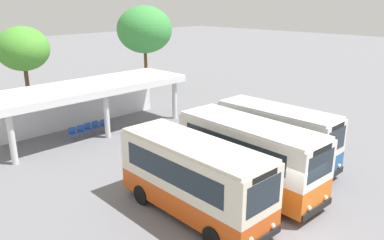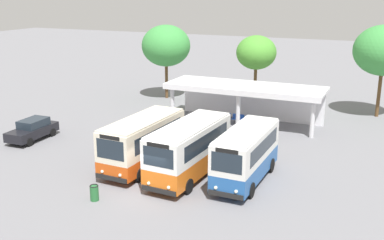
{
  "view_description": "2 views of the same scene",
  "coord_description": "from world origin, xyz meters",
  "px_view_note": "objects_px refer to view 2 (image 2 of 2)",
  "views": [
    {
      "loc": [
        -12.9,
        -6.77,
        8.81
      ],
      "look_at": [
        2.14,
        8.04,
        2.19
      ],
      "focal_mm": 35.89,
      "sensor_mm": 36.0,
      "label": 1
    },
    {
      "loc": [
        12.12,
        -21.51,
        11.34
      ],
      "look_at": [
        -1.4,
        8.81,
        1.93
      ],
      "focal_mm": 43.33,
      "sensor_mm": 36.0,
      "label": 2
    }
  ],
  "objects_px": {
    "waiting_chair_end_by_column": "(221,117)",
    "waiting_chair_middle_seat": "(235,118)",
    "waiting_chair_second_from_end": "(228,117)",
    "city_bus_middle_cream": "(246,153)",
    "waiting_chair_fifth_seat": "(248,120)",
    "city_bus_nearest_orange": "(143,140)",
    "waiting_chair_fourth_seat": "(241,118)",
    "city_bus_second_in_row": "(189,148)",
    "litter_bin_apron": "(94,193)",
    "parked_car_flank": "(33,129)"
  },
  "relations": [
    {
      "from": "city_bus_middle_cream",
      "to": "parked_car_flank",
      "type": "bearing_deg",
      "value": 176.62
    },
    {
      "from": "waiting_chair_fourth_seat",
      "to": "waiting_chair_second_from_end",
      "type": "bearing_deg",
      "value": -174.28
    },
    {
      "from": "waiting_chair_middle_seat",
      "to": "waiting_chair_fifth_seat",
      "type": "bearing_deg",
      "value": -3.66
    },
    {
      "from": "city_bus_nearest_orange",
      "to": "waiting_chair_second_from_end",
      "type": "bearing_deg",
      "value": 82.56
    },
    {
      "from": "city_bus_middle_cream",
      "to": "waiting_chair_end_by_column",
      "type": "bearing_deg",
      "value": 117.08
    },
    {
      "from": "waiting_chair_end_by_column",
      "to": "waiting_chair_fourth_seat",
      "type": "xyz_separation_m",
      "value": [
        1.82,
        0.14,
        0.0
      ]
    },
    {
      "from": "waiting_chair_end_by_column",
      "to": "waiting_chair_fourth_seat",
      "type": "height_order",
      "value": "same"
    },
    {
      "from": "parked_car_flank",
      "to": "waiting_chair_fifth_seat",
      "type": "xyz_separation_m",
      "value": [
        14.11,
        10.58,
        -0.31
      ]
    },
    {
      "from": "city_bus_nearest_orange",
      "to": "waiting_chair_fourth_seat",
      "type": "relative_size",
      "value": 8.57
    },
    {
      "from": "waiting_chair_end_by_column",
      "to": "waiting_chair_fifth_seat",
      "type": "xyz_separation_m",
      "value": [
        2.42,
        0.04,
        0.0
      ]
    },
    {
      "from": "city_bus_middle_cream",
      "to": "parked_car_flank",
      "type": "height_order",
      "value": "city_bus_middle_cream"
    },
    {
      "from": "city_bus_second_in_row",
      "to": "city_bus_middle_cream",
      "type": "distance_m",
      "value": 3.51
    },
    {
      "from": "parked_car_flank",
      "to": "waiting_chair_middle_seat",
      "type": "distance_m",
      "value": 16.74
    },
    {
      "from": "city_bus_middle_cream",
      "to": "waiting_chair_fourth_seat",
      "type": "height_order",
      "value": "city_bus_middle_cream"
    },
    {
      "from": "waiting_chair_middle_seat",
      "to": "city_bus_second_in_row",
      "type": "bearing_deg",
      "value": -84.16
    },
    {
      "from": "city_bus_nearest_orange",
      "to": "city_bus_middle_cream",
      "type": "relative_size",
      "value": 1.06
    },
    {
      "from": "city_bus_nearest_orange",
      "to": "city_bus_second_in_row",
      "type": "relative_size",
      "value": 0.97
    },
    {
      "from": "city_bus_middle_cream",
      "to": "waiting_chair_fifth_seat",
      "type": "distance_m",
      "value": 12.21
    },
    {
      "from": "city_bus_second_in_row",
      "to": "parked_car_flank",
      "type": "relative_size",
      "value": 1.75
    },
    {
      "from": "waiting_chair_second_from_end",
      "to": "waiting_chair_middle_seat",
      "type": "distance_m",
      "value": 0.61
    },
    {
      "from": "parked_car_flank",
      "to": "litter_bin_apron",
      "type": "height_order",
      "value": "parked_car_flank"
    },
    {
      "from": "city_bus_middle_cream",
      "to": "waiting_chair_fifth_seat",
      "type": "relative_size",
      "value": 8.07
    },
    {
      "from": "parked_car_flank",
      "to": "waiting_chair_second_from_end",
      "type": "bearing_deg",
      "value": 40.66
    },
    {
      "from": "parked_car_flank",
      "to": "city_bus_middle_cream",
      "type": "bearing_deg",
      "value": -3.38
    },
    {
      "from": "city_bus_second_in_row",
      "to": "waiting_chair_second_from_end",
      "type": "height_order",
      "value": "city_bus_second_in_row"
    },
    {
      "from": "city_bus_middle_cream",
      "to": "waiting_chair_end_by_column",
      "type": "distance_m",
      "value": 13.07
    },
    {
      "from": "waiting_chair_middle_seat",
      "to": "city_bus_nearest_orange",
      "type": "bearing_deg",
      "value": -100.18
    },
    {
      "from": "waiting_chair_end_by_column",
      "to": "litter_bin_apron",
      "type": "distance_m",
      "value": 17.59
    },
    {
      "from": "waiting_chair_fourth_seat",
      "to": "litter_bin_apron",
      "type": "height_order",
      "value": "litter_bin_apron"
    },
    {
      "from": "city_bus_second_in_row",
      "to": "waiting_chair_fifth_seat",
      "type": "distance_m",
      "value": 12.4
    },
    {
      "from": "city_bus_nearest_orange",
      "to": "waiting_chair_fifth_seat",
      "type": "distance_m",
      "value": 12.57
    },
    {
      "from": "parked_car_flank",
      "to": "waiting_chair_second_from_end",
      "type": "relative_size",
      "value": 5.06
    },
    {
      "from": "waiting_chair_second_from_end",
      "to": "litter_bin_apron",
      "type": "relative_size",
      "value": 0.96
    },
    {
      "from": "city_bus_middle_cream",
      "to": "waiting_chair_second_from_end",
      "type": "height_order",
      "value": "city_bus_middle_cream"
    },
    {
      "from": "litter_bin_apron",
      "to": "waiting_chair_middle_seat",
      "type": "bearing_deg",
      "value": 83.12
    },
    {
      "from": "waiting_chair_second_from_end",
      "to": "waiting_chair_end_by_column",
      "type": "bearing_deg",
      "value": -178.48
    },
    {
      "from": "city_bus_second_in_row",
      "to": "parked_car_flank",
      "type": "height_order",
      "value": "city_bus_second_in_row"
    },
    {
      "from": "city_bus_nearest_orange",
      "to": "waiting_chair_fourth_seat",
      "type": "distance_m",
      "value": 12.52
    },
    {
      "from": "city_bus_nearest_orange",
      "to": "parked_car_flank",
      "type": "xyz_separation_m",
      "value": [
        -10.72,
        1.45,
        -0.99
      ]
    },
    {
      "from": "waiting_chair_fourth_seat",
      "to": "waiting_chair_fifth_seat",
      "type": "distance_m",
      "value": 0.61
    },
    {
      "from": "city_bus_nearest_orange",
      "to": "waiting_chair_fifth_seat",
      "type": "xyz_separation_m",
      "value": [
        3.39,
        12.04,
        -1.3
      ]
    },
    {
      "from": "city_bus_middle_cream",
      "to": "litter_bin_apron",
      "type": "relative_size",
      "value": 7.71
    },
    {
      "from": "parked_car_flank",
      "to": "waiting_chair_fourth_seat",
      "type": "distance_m",
      "value": 17.22
    },
    {
      "from": "city_bus_nearest_orange",
      "to": "city_bus_second_in_row",
      "type": "distance_m",
      "value": 3.45
    },
    {
      "from": "city_bus_middle_cream",
      "to": "waiting_chair_fourth_seat",
      "type": "relative_size",
      "value": 8.07
    },
    {
      "from": "city_bus_middle_cream",
      "to": "waiting_chair_middle_seat",
      "type": "relative_size",
      "value": 8.07
    },
    {
      "from": "city_bus_nearest_orange",
      "to": "parked_car_flank",
      "type": "relative_size",
      "value": 1.69
    },
    {
      "from": "city_bus_nearest_orange",
      "to": "city_bus_middle_cream",
      "type": "bearing_deg",
      "value": 3.45
    },
    {
      "from": "waiting_chair_end_by_column",
      "to": "waiting_chair_middle_seat",
      "type": "xyz_separation_m",
      "value": [
        1.21,
        0.12,
        0.0
      ]
    },
    {
      "from": "city_bus_second_in_row",
      "to": "waiting_chair_second_from_end",
      "type": "bearing_deg",
      "value": 98.66
    }
  ]
}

